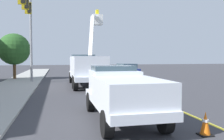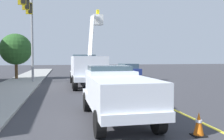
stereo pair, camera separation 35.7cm
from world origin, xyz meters
name	(u,v)px [view 1 (the left image)]	position (x,y,z in m)	size (l,w,h in m)	color
ground	(121,85)	(0.00, 0.00, 0.00)	(120.00, 120.00, 0.00)	#38383D
sidewalk_far_side	(13,87)	(0.14, 8.85, 0.06)	(60.00, 3.60, 0.12)	#9E9E99
lane_centre_stripe	(121,85)	(0.00, 0.00, 0.00)	(50.00, 0.16, 0.01)	yellow
utility_bucket_truck	(86,67)	(0.35, 2.99, 1.61)	(8.24, 3.02, 6.76)	white
service_pickup_truck	(122,92)	(-11.29, 3.20, 1.12)	(5.63, 2.26, 2.06)	white
passing_minivan	(127,69)	(7.85, -2.93, 0.97)	(4.83, 2.01, 1.69)	navy
traffic_cone_leading	(205,124)	(-13.61, 1.17, 0.37)	(0.40, 0.40, 0.75)	black
traffic_cone_mid_front	(126,87)	(-4.70, 0.97, 0.41)	(0.40, 0.40, 0.83)	black
traffic_cone_mid_rear	(102,77)	(4.17, 0.88, 0.38)	(0.40, 0.40, 0.77)	black
traffic_signal_mast	(28,20)	(1.96, 7.80, 5.66)	(6.80, 0.62, 7.89)	gray
street_tree_right	(14,49)	(7.75, 9.86, 3.31)	(3.41, 3.41, 5.03)	brown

